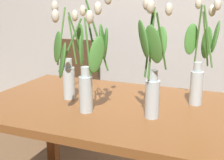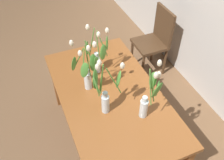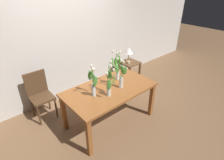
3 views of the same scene
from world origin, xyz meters
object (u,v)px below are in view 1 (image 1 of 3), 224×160
Objects in this scene: dining_table at (126,122)px; tulip_vase_3 at (88,68)px; tulip_vase_2 at (153,72)px; dining_chair at (74,83)px; tulip_vase_0 at (71,63)px; tulip_vase_1 at (200,64)px.

dining_table is 0.38m from tulip_vase_3.
tulip_vase_2 is 0.60× the size of dining_chair.
dining_chair is (-0.55, 1.01, -0.42)m from tulip_vase_0.
tulip_vase_0 is 0.70m from tulip_vase_1.
dining_table is at bearing -150.66° from tulip_vase_1.
tulip_vase_2 is 0.31m from tulip_vase_3.
tulip_vase_1 reaches higher than dining_table.
dining_table is 0.45m from tulip_vase_0.
tulip_vase_3 reaches higher than tulip_vase_1.
tulip_vase_2 is at bearing -34.18° from dining_table.
tulip_vase_2 is (0.16, -0.11, 0.31)m from dining_table.
dining_table is 1.36m from dining_chair.
dining_table is at bearing -2.08° from tulip_vase_0.
tulip_vase_3 reaches higher than dining_chair.
tulip_vase_3 is at bearing -143.69° from tulip_vase_1.
tulip_vase_3 is (-0.14, -0.16, 0.32)m from dining_table.
tulip_vase_2 reaches higher than dining_table.
tulip_vase_2 is 0.96× the size of tulip_vase_3.
dining_chair is (-0.75, 1.18, -0.44)m from tulip_vase_3.
tulip_vase_2 is 1.61m from dining_chair.
tulip_vase_3 reaches higher than tulip_vase_0.
tulip_vase_0 is at bearing -61.22° from dining_chair.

